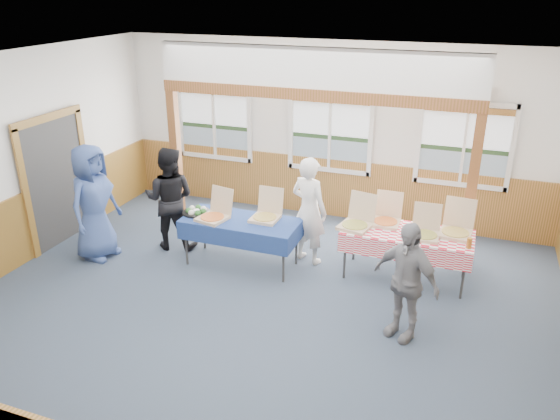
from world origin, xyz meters
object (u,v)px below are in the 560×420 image
(person_grey, at_px, (405,281))
(man_blue, at_px, (94,202))
(woman_black, at_px, (170,199))
(table_right, at_px, (407,235))
(table_left, at_px, (241,223))
(woman_white, at_px, (309,210))

(person_grey, bearing_deg, man_blue, -159.16)
(man_blue, bearing_deg, woman_black, -47.68)
(table_right, distance_m, man_blue, 4.81)
(table_right, height_order, man_blue, man_blue)
(table_left, bearing_deg, woman_white, 19.36)
(woman_black, height_order, man_blue, man_blue)
(woman_white, height_order, person_grey, woman_white)
(man_blue, xyz_separation_m, person_grey, (4.88, -0.50, -0.16))
(table_left, distance_m, woman_black, 1.36)
(woman_white, xyz_separation_m, woman_black, (-2.27, -0.30, 0.00))
(table_left, distance_m, person_grey, 2.81)
(table_left, xyz_separation_m, table_right, (2.44, 0.44, 0.00))
(table_right, distance_m, person_grey, 1.47)
(person_grey, bearing_deg, woman_black, -170.30)
(woman_white, bearing_deg, table_left, 47.02)
(table_left, height_order, woman_black, woman_black)
(table_right, height_order, woman_white, woman_white)
(table_left, height_order, man_blue, man_blue)
(woman_black, xyz_separation_m, person_grey, (3.95, -1.21, -0.09))
(table_right, bearing_deg, person_grey, -58.75)
(woman_white, bearing_deg, table_right, -162.34)
(man_blue, bearing_deg, woman_white, -67.48)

